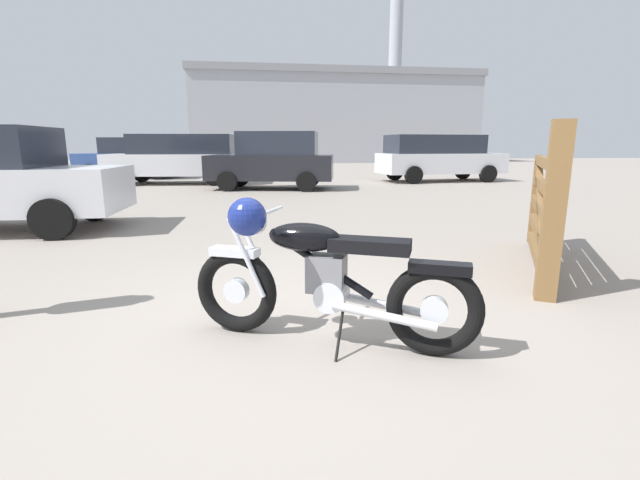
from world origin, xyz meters
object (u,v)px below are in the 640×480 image
object	(u,v)px
timber_gate	(544,210)
red_hatchback_near	(438,157)
dark_sedan_left	(131,158)
silver_sedan_mid	(273,160)
white_estate_far	(178,157)
vintage_motorcycle	(321,277)

from	to	relation	value
timber_gate	red_hatchback_near	world-z (taller)	red_hatchback_near
red_hatchback_near	dark_sedan_left	xyz separation A→B (m)	(-12.14, 3.26, -0.10)
silver_sedan_mid	red_hatchback_near	world-z (taller)	silver_sedan_mid
red_hatchback_near	white_estate_far	distance (m)	9.63
white_estate_far	dark_sedan_left	world-z (taller)	white_estate_far
timber_gate	silver_sedan_mid	bearing A→B (deg)	44.14
silver_sedan_mid	dark_sedan_left	xyz separation A→B (m)	(-5.83, 5.50, -0.08)
timber_gate	vintage_motorcycle	bearing A→B (deg)	148.35
white_estate_far	silver_sedan_mid	bearing A→B (deg)	148.43
timber_gate	red_hatchback_near	size ratio (longest dim) A/B	0.47
vintage_motorcycle	silver_sedan_mid	size ratio (longest dim) A/B	0.47
vintage_motorcycle	silver_sedan_mid	xyz separation A→B (m)	(-0.07, 11.35, 0.43)
vintage_motorcycle	white_estate_far	xyz separation A→B (m)	(-3.40, 13.70, 0.45)
timber_gate	dark_sedan_left	bearing A→B (deg)	57.93
timber_gate	red_hatchback_near	xyz separation A→B (m)	(3.63, 12.13, 0.24)
vintage_motorcycle	dark_sedan_left	size ratio (longest dim) A/B	0.45
silver_sedan_mid	white_estate_far	xyz separation A→B (m)	(-3.32, 2.35, 0.02)
vintage_motorcycle	dark_sedan_left	bearing A→B (deg)	-47.52
vintage_motorcycle	white_estate_far	size ratio (longest dim) A/B	0.41
vintage_motorcycle	dark_sedan_left	xyz separation A→B (m)	(-5.90, 16.85, 0.34)
white_estate_far	dark_sedan_left	bearing A→B (deg)	-47.89
timber_gate	silver_sedan_mid	world-z (taller)	silver_sedan_mid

